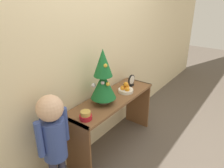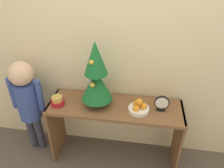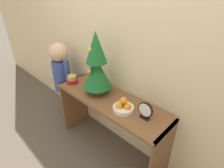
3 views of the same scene
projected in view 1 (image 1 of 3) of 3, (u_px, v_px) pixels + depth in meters
ground_plane at (125, 151)px, 2.75m from camera, size 12.00×12.00×0.00m
back_wall at (95, 48)px, 2.48m from camera, size 7.00×0.05×2.50m
console_table at (113, 108)px, 2.64m from camera, size 1.26×0.40×0.69m
mini_tree at (103, 78)px, 2.33m from camera, size 0.28×0.28×0.63m
fruit_bowl at (126, 89)px, 2.70m from camera, size 0.19×0.19×0.13m
singing_bowl at (86, 116)px, 2.14m from camera, size 0.12×0.12×0.09m
desk_clock at (131, 81)px, 2.85m from camera, size 0.13×0.04×0.15m
child_figure at (53, 134)px, 1.93m from camera, size 0.34×0.23×1.07m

